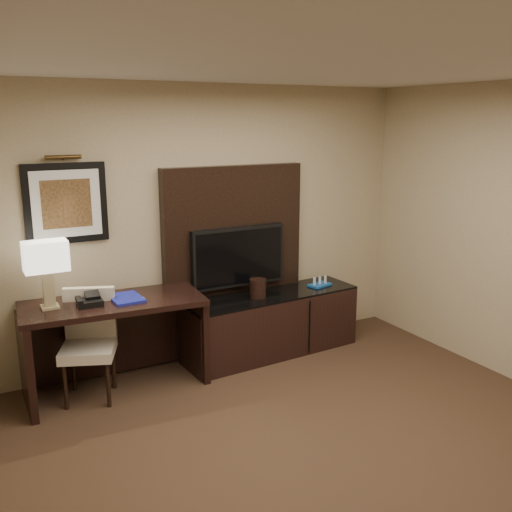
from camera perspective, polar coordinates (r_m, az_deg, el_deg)
floor at (r=4.16m, az=9.96°, el=-21.38°), size 4.50×5.00×0.01m
ceiling at (r=3.44m, az=11.90°, el=18.85°), size 4.50×5.00×0.01m
wall_back at (r=5.67m, az=-5.27°, el=3.19°), size 4.50×0.01×2.70m
desk at (r=5.25m, az=-13.86°, el=-8.69°), size 1.59×0.78×0.83m
credenza at (r=5.89m, az=1.51°, el=-6.78°), size 1.87×0.62×0.64m
tv_wall_panel at (r=5.75m, az=-2.26°, el=2.58°), size 1.50×0.12×1.30m
tv at (r=5.72m, az=-1.80°, el=-0.05°), size 1.00×0.08×0.60m
artwork at (r=5.24m, az=-18.47°, el=5.01°), size 0.70×0.04×0.70m
picture_light at (r=5.16m, az=-18.73°, el=9.35°), size 0.04×0.04×0.30m
desk_chair at (r=5.12m, az=-16.42°, el=-8.92°), size 0.59×0.63×0.91m
table_lamp at (r=5.00m, az=-20.15°, el=-1.79°), size 0.37×0.23×0.57m
desk_phone at (r=5.03m, az=-16.30°, el=-4.20°), size 0.21×0.19×0.10m
blue_folder at (r=5.12m, az=-12.86°, el=-4.13°), size 0.27×0.35×0.02m
book at (r=5.07m, az=-13.26°, el=-3.18°), size 0.16×0.04×0.21m
ice_bucket at (r=5.66m, az=0.17°, el=-3.24°), size 0.20×0.20×0.19m
minibar_tray at (r=6.09m, az=6.40°, el=-2.58°), size 0.27×0.20×0.09m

